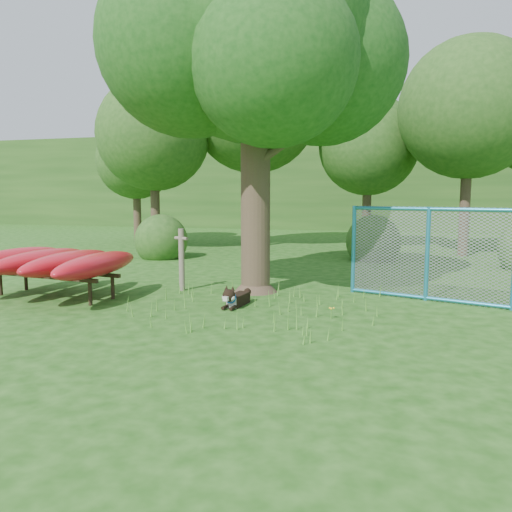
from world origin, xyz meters
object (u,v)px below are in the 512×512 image
(oak_tree, at_px, (254,41))
(kayak_rack, at_px, (54,262))
(husky_dog, at_px, (235,298))
(fence_section, at_px, (427,254))

(oak_tree, relative_size, kayak_rack, 2.54)
(kayak_rack, relative_size, husky_dog, 3.05)
(husky_dog, relative_size, fence_section, 0.33)
(kayak_rack, height_order, husky_dog, kayak_rack)
(husky_dog, xyz_separation_m, fence_section, (3.59, 1.64, 0.80))
(husky_dog, distance_m, fence_section, 4.03)
(oak_tree, height_order, kayak_rack, oak_tree)
(husky_dog, bearing_deg, kayak_rack, -171.67)
(kayak_rack, bearing_deg, oak_tree, 32.45)
(kayak_rack, bearing_deg, husky_dog, 10.35)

